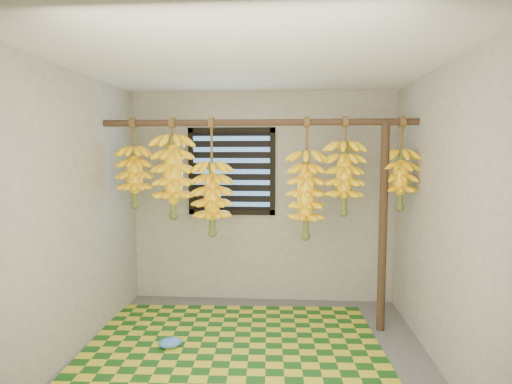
# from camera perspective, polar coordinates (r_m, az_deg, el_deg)

# --- Properties ---
(floor) EXTENTS (3.00, 3.00, 0.01)m
(floor) POSITION_cam_1_polar(r_m,az_deg,el_deg) (3.81, -0.66, -21.54)
(floor) COLOR #545454
(floor) RESTS_ON ground
(ceiling) EXTENTS (3.00, 3.00, 0.01)m
(ceiling) POSITION_cam_1_polar(r_m,az_deg,el_deg) (3.47, -0.71, 16.75)
(ceiling) COLOR silver
(ceiling) RESTS_ON wall_back
(wall_back) EXTENTS (3.00, 0.01, 2.40)m
(wall_back) POSITION_cam_1_polar(r_m,az_deg,el_deg) (4.93, 0.83, -0.73)
(wall_back) COLOR gray
(wall_back) RESTS_ON floor
(wall_left) EXTENTS (0.01, 3.00, 2.40)m
(wall_left) POSITION_cam_1_polar(r_m,az_deg,el_deg) (3.87, -23.49, -2.80)
(wall_left) COLOR gray
(wall_left) RESTS_ON floor
(wall_right) EXTENTS (0.01, 3.00, 2.40)m
(wall_right) POSITION_cam_1_polar(r_m,az_deg,el_deg) (3.64, 23.71, -3.30)
(wall_right) COLOR gray
(wall_right) RESTS_ON floor
(window) EXTENTS (1.00, 0.04, 1.00)m
(window) POSITION_cam_1_polar(r_m,az_deg,el_deg) (4.91, -3.27, 2.75)
(window) COLOR black
(window) RESTS_ON wall_back
(hanging_pole) EXTENTS (3.00, 0.06, 0.06)m
(hanging_pole) POSITION_cam_1_polar(r_m,az_deg,el_deg) (4.11, 0.16, 9.25)
(hanging_pole) COLOR #483320
(hanging_pole) RESTS_ON wall_left
(support_post) EXTENTS (0.08, 0.08, 2.00)m
(support_post) POSITION_cam_1_polar(r_m,az_deg,el_deg) (4.25, 16.57, -4.63)
(support_post) COLOR #483320
(support_post) RESTS_ON floor
(woven_mat) EXTENTS (2.70, 2.20, 0.01)m
(woven_mat) POSITION_cam_1_polar(r_m,az_deg,el_deg) (3.98, -3.14, -20.15)
(woven_mat) COLOR #184E17
(woven_mat) RESTS_ON floor
(plastic_bag) EXTENTS (0.25, 0.22, 0.08)m
(plastic_bag) POSITION_cam_1_polar(r_m,az_deg,el_deg) (4.05, -11.37, -19.09)
(plastic_bag) COLOR #3D7FE3
(plastic_bag) RESTS_ON woven_mat
(banana_bunch_a) EXTENTS (0.32, 0.32, 0.87)m
(banana_bunch_a) POSITION_cam_1_polar(r_m,az_deg,el_deg) (4.36, -15.90, 2.01)
(banana_bunch_a) COLOR brown
(banana_bunch_a) RESTS_ON hanging_pole
(banana_bunch_b) EXTENTS (0.39, 0.39, 0.97)m
(banana_bunch_b) POSITION_cam_1_polar(r_m,az_deg,el_deg) (4.25, -10.99, 2.03)
(banana_bunch_b) COLOR brown
(banana_bunch_b) RESTS_ON hanging_pole
(banana_bunch_c) EXTENTS (0.37, 0.37, 1.14)m
(banana_bunch_c) POSITION_cam_1_polar(r_m,az_deg,el_deg) (4.18, -5.87, -0.86)
(banana_bunch_c) COLOR brown
(banana_bunch_c) RESTS_ON hanging_pole
(banana_bunch_d) EXTENTS (0.34, 0.34, 1.16)m
(banana_bunch_d) POSITION_cam_1_polar(r_m,az_deg,el_deg) (4.11, 6.70, -0.36)
(banana_bunch_d) COLOR brown
(banana_bunch_d) RESTS_ON hanging_pole
(banana_bunch_e) EXTENTS (0.36, 0.36, 0.92)m
(banana_bunch_e) POSITION_cam_1_polar(r_m,az_deg,el_deg) (4.13, 11.69, 1.84)
(banana_bunch_e) COLOR brown
(banana_bunch_e) RESTS_ON hanging_pole
(banana_bunch_f) EXTENTS (0.30, 0.30, 0.87)m
(banana_bunch_f) POSITION_cam_1_polar(r_m,az_deg,el_deg) (4.23, 18.72, 1.61)
(banana_bunch_f) COLOR brown
(banana_bunch_f) RESTS_ON hanging_pole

